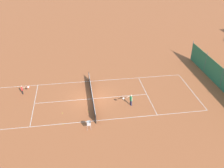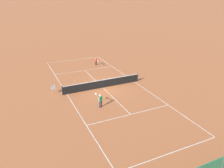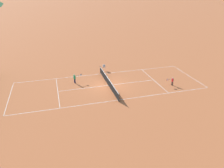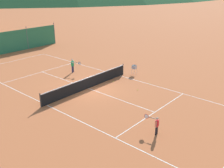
{
  "view_description": "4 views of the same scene",
  "coord_description": "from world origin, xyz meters",
  "px_view_note": "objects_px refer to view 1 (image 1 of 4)",
  "views": [
    {
      "loc": [
        25.03,
        -1.52,
        16.21
      ],
      "look_at": [
        -1.3,
        2.48,
        0.98
      ],
      "focal_mm": 42.0,
      "sensor_mm": 36.0,
      "label": 1
    },
    {
      "loc": [
        8.48,
        20.81,
        10.01
      ],
      "look_at": [
        -0.03,
        2.4,
        1.37
      ],
      "focal_mm": 35.0,
      "sensor_mm": 36.0,
      "label": 2
    },
    {
      "loc": [
        -24.7,
        6.56,
        11.95
      ],
      "look_at": [
        -1.53,
        -0.05,
        0.86
      ],
      "focal_mm": 35.0,
      "sensor_mm": 36.0,
      "label": 3
    },
    {
      "loc": [
        -13.68,
        -14.49,
        8.21
      ],
      "look_at": [
        0.42,
        -2.24,
        0.84
      ],
      "focal_mm": 42.0,
      "sensor_mm": 36.0,
      "label": 4
    }
  ],
  "objects_px": {
    "tennis_ball_alley_left": "(63,124)",
    "tennis_ball_by_net_right": "(89,112)",
    "tennis_ball_near_corner": "(62,113)",
    "ball_hopper": "(89,124)",
    "tennis_net": "(92,95)",
    "player_near_baseline": "(131,99)",
    "player_far_baseline": "(22,89)"
  },
  "relations": [
    {
      "from": "player_near_baseline",
      "to": "tennis_ball_by_net_right",
      "type": "distance_m",
      "value": 4.7
    },
    {
      "from": "player_near_baseline",
      "to": "tennis_ball_by_net_right",
      "type": "xyz_separation_m",
      "value": [
        0.55,
        -4.6,
        -0.73
      ]
    },
    {
      "from": "player_near_baseline",
      "to": "tennis_ball_by_net_right",
      "type": "height_order",
      "value": "player_near_baseline"
    },
    {
      "from": "tennis_ball_alley_left",
      "to": "tennis_ball_by_net_right",
      "type": "xyz_separation_m",
      "value": [
        -1.75,
        2.64,
        0.0
      ]
    },
    {
      "from": "tennis_net",
      "to": "tennis_ball_by_net_right",
      "type": "relative_size",
      "value": 139.09
    },
    {
      "from": "player_near_baseline",
      "to": "ball_hopper",
      "type": "height_order",
      "value": "player_near_baseline"
    },
    {
      "from": "player_far_baseline",
      "to": "ball_hopper",
      "type": "relative_size",
      "value": 1.25
    },
    {
      "from": "player_far_baseline",
      "to": "tennis_ball_near_corner",
      "type": "distance_m",
      "value": 6.49
    },
    {
      "from": "tennis_ball_near_corner",
      "to": "ball_hopper",
      "type": "height_order",
      "value": "ball_hopper"
    },
    {
      "from": "tennis_net",
      "to": "player_near_baseline",
      "type": "height_order",
      "value": "player_near_baseline"
    },
    {
      "from": "tennis_net",
      "to": "tennis_ball_by_net_right",
      "type": "bearing_deg",
      "value": -13.17
    },
    {
      "from": "player_far_baseline",
      "to": "tennis_ball_alley_left",
      "type": "xyz_separation_m",
      "value": [
        6.47,
        4.65,
        -0.62
      ]
    },
    {
      "from": "tennis_ball_by_net_right",
      "to": "player_far_baseline",
      "type": "bearing_deg",
      "value": -122.92
    },
    {
      "from": "player_far_baseline",
      "to": "tennis_ball_by_net_right",
      "type": "bearing_deg",
      "value": 57.08
    },
    {
      "from": "tennis_net",
      "to": "tennis_ball_near_corner",
      "type": "xyz_separation_m",
      "value": [
        2.33,
        -3.31,
        -0.47
      ]
    },
    {
      "from": "player_near_baseline",
      "to": "ball_hopper",
      "type": "bearing_deg",
      "value": -54.58
    },
    {
      "from": "tennis_net",
      "to": "ball_hopper",
      "type": "bearing_deg",
      "value": -7.95
    },
    {
      "from": "tennis_ball_by_net_right",
      "to": "tennis_net",
      "type": "bearing_deg",
      "value": 166.83
    },
    {
      "from": "tennis_ball_near_corner",
      "to": "ball_hopper",
      "type": "relative_size",
      "value": 0.07
    },
    {
      "from": "tennis_ball_by_net_right",
      "to": "ball_hopper",
      "type": "height_order",
      "value": "ball_hopper"
    },
    {
      "from": "player_far_baseline",
      "to": "tennis_ball_alley_left",
      "type": "height_order",
      "value": "player_far_baseline"
    },
    {
      "from": "player_near_baseline",
      "to": "player_far_baseline",
      "type": "xyz_separation_m",
      "value": [
        -4.17,
        -11.9,
        -0.11
      ]
    },
    {
      "from": "player_far_baseline",
      "to": "tennis_ball_alley_left",
      "type": "relative_size",
      "value": 16.85
    },
    {
      "from": "tennis_ball_alley_left",
      "to": "ball_hopper",
      "type": "height_order",
      "value": "ball_hopper"
    },
    {
      "from": "tennis_net",
      "to": "player_far_baseline",
      "type": "bearing_deg",
      "value": -105.95
    },
    {
      "from": "tennis_ball_by_net_right",
      "to": "ball_hopper",
      "type": "relative_size",
      "value": 0.07
    },
    {
      "from": "tennis_net",
      "to": "player_far_baseline",
      "type": "distance_m",
      "value": 8.19
    },
    {
      "from": "tennis_net",
      "to": "ball_hopper",
      "type": "distance_m",
      "value": 5.37
    },
    {
      "from": "tennis_ball_alley_left",
      "to": "player_far_baseline",
      "type": "bearing_deg",
      "value": -144.29
    },
    {
      "from": "player_far_baseline",
      "to": "ball_hopper",
      "type": "bearing_deg",
      "value": 43.32
    },
    {
      "from": "tennis_ball_near_corner",
      "to": "ball_hopper",
      "type": "distance_m",
      "value": 3.99
    },
    {
      "from": "tennis_ball_alley_left",
      "to": "tennis_ball_by_net_right",
      "type": "height_order",
      "value": "same"
    }
  ]
}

